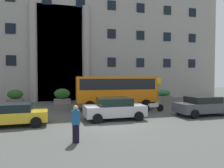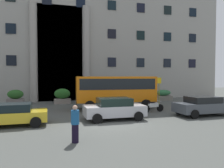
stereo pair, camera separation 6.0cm
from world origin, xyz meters
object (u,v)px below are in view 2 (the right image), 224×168
object	(u,v)px
motorcycle_far_end	(153,107)
white_taxi_kerbside	(114,108)
parked_coupe_end	(12,114)
pedestrian_child_trailing	(75,124)
bus_stop_sign	(159,88)
hedge_planter_far_east	(15,98)
parked_hatchback_near	(203,106)
hedge_planter_entrance_right	(62,96)
orange_minibus	(116,90)
hedge_planter_west	(111,95)
hedge_planter_far_west	(163,95)
scooter_by_planter	(111,108)

from	to	relation	value
motorcycle_far_end	white_taxi_kerbside	bearing A→B (deg)	-162.51
parked_coupe_end	pedestrian_child_trailing	size ratio (longest dim) A/B	2.41
bus_stop_sign	pedestrian_child_trailing	size ratio (longest dim) A/B	1.67
pedestrian_child_trailing	motorcycle_far_end	bearing A→B (deg)	51.02
hedge_planter_far_east	parked_hatchback_near	bearing A→B (deg)	-33.87
hedge_planter_entrance_right	bus_stop_sign	bearing A→B (deg)	-18.30
orange_minibus	hedge_planter_entrance_right	size ratio (longest dim) A/B	4.14
motorcycle_far_end	bus_stop_sign	bearing A→B (deg)	47.26
orange_minibus	hedge_planter_entrance_right	distance (m)	6.60
hedge_planter_west	bus_stop_sign	bearing A→B (deg)	-35.02
hedge_planter_far_west	pedestrian_child_trailing	distance (m)	18.09
bus_stop_sign	parked_coupe_end	size ratio (longest dim) A/B	0.69
orange_minibus	parked_hatchback_near	world-z (taller)	orange_minibus
hedge_planter_far_west	hedge_planter_west	xyz separation A→B (m)	(-6.42, -0.21, 0.15)
hedge_planter_entrance_right	motorcycle_far_end	size ratio (longest dim) A/B	0.87
hedge_planter_far_west	scooter_by_planter	distance (m)	11.13
hedge_planter_far_east	parked_coupe_end	size ratio (longest dim) A/B	0.40
bus_stop_sign	white_taxi_kerbside	distance (m)	9.03
hedge_planter_entrance_right	scooter_by_planter	size ratio (longest dim) A/B	0.85
hedge_planter_west	parked_hatchback_near	bearing A→B (deg)	-64.75
hedge_planter_far_west	parked_coupe_end	distance (m)	17.77
orange_minibus	hedge_planter_entrance_right	bearing A→B (deg)	136.06
orange_minibus	scooter_by_planter	xyz separation A→B (m)	(-1.06, -2.48, -1.24)
hedge_planter_west	parked_hatchback_near	size ratio (longest dim) A/B	0.49
orange_minibus	parked_hatchback_near	size ratio (longest dim) A/B	1.65
hedge_planter_far_east	hedge_planter_entrance_right	world-z (taller)	hedge_planter_entrance_right
bus_stop_sign	parked_hatchback_near	bearing A→B (deg)	-88.10
orange_minibus	parked_coupe_end	xyz separation A→B (m)	(-7.67, -4.72, -1.02)
parked_hatchback_near	pedestrian_child_trailing	size ratio (longest dim) A/B	2.59
hedge_planter_far_west	scooter_by_planter	xyz separation A→B (m)	(-8.35, -7.35, -0.14)
parked_coupe_end	scooter_by_planter	world-z (taller)	parked_coupe_end
hedge_planter_far_east	hedge_planter_west	xyz separation A→B (m)	(9.77, -0.11, 0.00)
scooter_by_planter	hedge_planter_west	bearing A→B (deg)	91.84
hedge_planter_far_east	parked_coupe_end	xyz separation A→B (m)	(1.24, -9.50, -0.07)
motorcycle_far_end	pedestrian_child_trailing	bearing A→B (deg)	-146.79
bus_stop_sign	hedge_planter_entrance_right	world-z (taller)	bus_stop_sign
motorcycle_far_end	scooter_by_planter	size ratio (longest dim) A/B	0.97
parked_coupe_end	motorcycle_far_end	world-z (taller)	parked_coupe_end
bus_stop_sign	parked_hatchback_near	world-z (taller)	bus_stop_sign
hedge_planter_west	scooter_by_planter	world-z (taller)	hedge_planter_west
hedge_planter_far_east	hedge_planter_west	size ratio (longest dim) A/B	0.76
hedge_planter_west	scooter_by_planter	distance (m)	7.41
orange_minibus	bus_stop_sign	bearing A→B (deg)	22.28
orange_minibus	motorcycle_far_end	bearing A→B (deg)	-43.16
hedge_planter_far_west	bus_stop_sign	bearing A→B (deg)	-124.62
hedge_planter_entrance_right	parked_hatchback_near	xyz separation A→B (m)	(9.70, -9.60, -0.03)
hedge_planter_far_east	hedge_planter_far_west	size ratio (longest dim) A/B	0.77
hedge_planter_entrance_right	hedge_planter_west	world-z (taller)	hedge_planter_entrance_right
hedge_planter_west	hedge_planter_far_west	bearing A→B (deg)	1.87
white_taxi_kerbside	pedestrian_child_trailing	bearing A→B (deg)	-125.12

